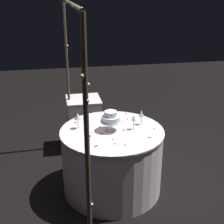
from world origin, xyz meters
TOP-DOWN VIEW (x-y plane):
  - ground_plane at (0.00, 0.00)m, footprint 12.00×12.00m
  - decorative_arch at (-0.00, 0.39)m, footprint 2.30×0.06m
  - main_table at (0.00, 0.00)m, footprint 1.12×1.12m
  - side_table at (1.12, 0.19)m, footprint 0.47×0.47m
  - tiered_cake at (0.01, 0.01)m, footprint 0.22×0.22m
  - wine_glass_0 at (-0.01, -0.24)m, footprint 0.06×0.06m
  - wine_glass_1 at (0.10, -0.35)m, footprint 0.06×0.06m
  - wine_glass_2 at (0.25, -0.03)m, footprint 0.06×0.06m
  - wine_glass_3 at (0.12, 0.35)m, footprint 0.07×0.07m
  - rose_petal_0 at (0.31, 0.05)m, footprint 0.03×0.04m
  - rose_petal_1 at (-0.18, 0.27)m, footprint 0.03×0.04m
  - rose_petal_2 at (0.43, -0.26)m, footprint 0.04×0.03m
  - rose_petal_3 at (-0.21, 0.03)m, footprint 0.02×0.03m
  - rose_petal_4 at (0.22, -0.15)m, footprint 0.02×0.03m
  - rose_petal_5 at (0.10, 0.12)m, footprint 0.04×0.03m
  - rose_petal_6 at (-0.31, 0.03)m, footprint 0.02×0.03m
  - rose_petal_7 at (-0.24, -0.34)m, footprint 0.04×0.05m
  - rose_petal_8 at (0.25, -0.23)m, footprint 0.03×0.03m
  - rose_petal_9 at (0.15, -0.09)m, footprint 0.03×0.04m
  - rose_petal_10 at (0.28, 0.37)m, footprint 0.04×0.04m
  - rose_petal_11 at (-0.33, 0.23)m, footprint 0.03×0.03m
  - rose_petal_12 at (0.21, 0.24)m, footprint 0.05×0.04m
  - rose_petal_13 at (-0.02, -0.12)m, footprint 0.04×0.04m
  - rose_petal_14 at (-0.05, -0.45)m, footprint 0.03×0.03m
  - rose_petal_15 at (-0.32, 0.21)m, footprint 0.02×0.03m
  - rose_petal_16 at (-0.07, 0.13)m, footprint 0.04×0.04m
  - rose_petal_17 at (-0.02, 0.22)m, footprint 0.03×0.02m
  - rose_petal_18 at (-0.36, -0.06)m, footprint 0.03×0.03m

SIDE VIEW (x-z plane):
  - ground_plane at x=0.00m, z-range 0.00..0.00m
  - side_table at x=1.12m, z-range 0.00..0.73m
  - main_table at x=0.00m, z-range 0.00..0.74m
  - rose_petal_0 at x=0.31m, z-range 0.74..0.74m
  - rose_petal_1 at x=-0.18m, z-range 0.74..0.74m
  - rose_petal_2 at x=0.43m, z-range 0.74..0.74m
  - rose_petal_3 at x=-0.21m, z-range 0.74..0.74m
  - rose_petal_4 at x=0.22m, z-range 0.74..0.74m
  - rose_petal_5 at x=0.10m, z-range 0.74..0.74m
  - rose_petal_6 at x=-0.31m, z-range 0.74..0.74m
  - rose_petal_7 at x=-0.24m, z-range 0.74..0.74m
  - rose_petal_8 at x=0.25m, z-range 0.74..0.74m
  - rose_petal_9 at x=0.15m, z-range 0.74..0.74m
  - rose_petal_10 at x=0.28m, z-range 0.74..0.74m
  - rose_petal_11 at x=-0.33m, z-range 0.74..0.74m
  - rose_petal_12 at x=0.21m, z-range 0.74..0.74m
  - rose_petal_13 at x=-0.02m, z-range 0.74..0.74m
  - rose_petal_14 at x=-0.05m, z-range 0.74..0.74m
  - rose_petal_15 at x=-0.32m, z-range 0.74..0.74m
  - rose_petal_16 at x=-0.07m, z-range 0.74..0.74m
  - rose_petal_17 at x=-0.02m, z-range 0.74..0.74m
  - rose_petal_18 at x=-0.36m, z-range 0.74..0.74m
  - wine_glass_0 at x=-0.01m, z-range 0.77..0.93m
  - wine_glass_2 at x=0.25m, z-range 0.77..0.94m
  - wine_glass_1 at x=0.10m, z-range 0.77..0.94m
  - wine_glass_3 at x=0.12m, z-range 0.78..0.96m
  - tiered_cake at x=0.01m, z-range 0.77..0.99m
  - decorative_arch at x=0.00m, z-range 0.36..2.41m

